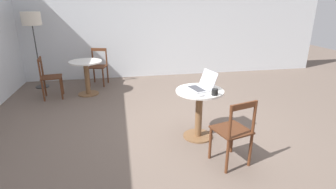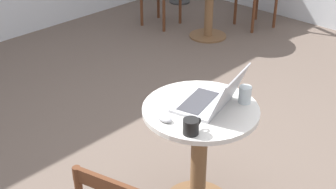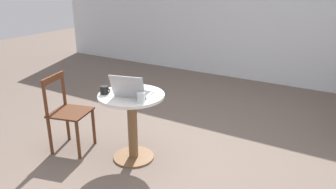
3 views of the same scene
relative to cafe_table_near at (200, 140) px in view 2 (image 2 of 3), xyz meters
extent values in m
plane|color=#66564C|center=(0.32, 0.22, -0.51)|extent=(16.00, 16.00, 0.00)
cylinder|color=brown|center=(0.00, 0.00, -0.15)|extent=(0.10, 0.10, 0.68)
cylinder|color=silver|center=(0.00, 0.00, 0.21)|extent=(0.68, 0.68, 0.03)
cylinder|color=brown|center=(2.28, 1.79, -0.50)|extent=(0.44, 0.44, 0.02)
cylinder|color=brown|center=(2.28, 1.79, -0.15)|extent=(0.10, 0.10, 0.68)
cube|color=#562D19|center=(-0.87, -0.24, 0.31)|extent=(0.12, 0.37, 0.07)
cylinder|color=#562D19|center=(2.75, 1.48, -0.29)|extent=(0.04, 0.04, 0.44)
cylinder|color=#562D19|center=(2.84, 1.82, -0.29)|extent=(0.04, 0.04, 0.44)
cylinder|color=#562D19|center=(3.08, 1.39, -0.29)|extent=(0.04, 0.04, 0.44)
cylinder|color=#562D19|center=(3.17, 1.72, -0.29)|extent=(0.04, 0.04, 0.44)
cylinder|color=#562D19|center=(2.38, 2.33, -0.29)|extent=(0.04, 0.04, 0.44)
cylinder|color=#562D19|center=(2.04, 2.29, -0.29)|extent=(0.04, 0.04, 0.44)
cylinder|color=#562D19|center=(2.33, 2.67, -0.29)|extent=(0.04, 0.04, 0.44)
cylinder|color=#562D19|center=(1.99, 2.63, -0.29)|extent=(0.04, 0.04, 0.44)
cylinder|color=#333333|center=(3.01, 2.92, -0.50)|extent=(0.30, 0.30, 0.02)
cube|color=#B7B7BC|center=(0.03, 0.02, 0.23)|extent=(0.39, 0.33, 0.02)
cube|color=#38383D|center=(0.02, 0.04, 0.24)|extent=(0.32, 0.20, 0.00)
cube|color=#B7B7BC|center=(0.07, -0.14, 0.36)|extent=(0.36, 0.18, 0.23)
cube|color=#9EB2C6|center=(0.07, -0.14, 0.36)|extent=(0.33, 0.16, 0.21)
ellipsoid|color=#B7B7BC|center=(-0.24, 0.06, 0.24)|extent=(0.06, 0.10, 0.03)
cylinder|color=black|center=(-0.24, -0.13, 0.27)|extent=(0.09, 0.09, 0.08)
torus|color=black|center=(-0.18, -0.13, 0.27)|extent=(0.05, 0.01, 0.05)
cylinder|color=silver|center=(0.23, -0.14, 0.28)|extent=(0.08, 0.08, 0.10)
camera|label=1|loc=(-3.35, 1.09, 1.40)|focal=28.00mm
camera|label=2|loc=(-1.80, -1.46, 1.60)|focal=50.00mm
camera|label=3|loc=(1.93, -2.47, 1.35)|focal=35.00mm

